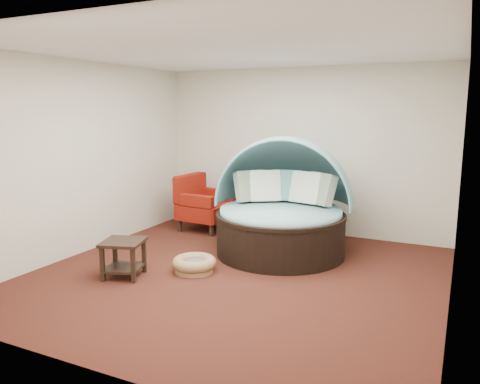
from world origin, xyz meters
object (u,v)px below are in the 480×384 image
at_px(canopy_daybed, 282,199).
at_px(side_table, 124,253).
at_px(pet_basket, 194,264).
at_px(red_armchair, 203,204).

bearing_deg(canopy_daybed, side_table, -138.41).
distance_m(canopy_daybed, side_table, 2.39).
relative_size(canopy_daybed, pet_basket, 3.36).
height_order(canopy_daybed, pet_basket, canopy_daybed).
xyz_separation_m(canopy_daybed, side_table, (-1.43, -1.86, -0.49)).
distance_m(red_armchair, side_table, 2.54).
height_order(pet_basket, side_table, side_table).
xyz_separation_m(canopy_daybed, red_armchair, (-1.74, 0.66, -0.35)).
xyz_separation_m(pet_basket, side_table, (-0.71, -0.54, 0.20)).
distance_m(canopy_daybed, pet_basket, 1.65).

